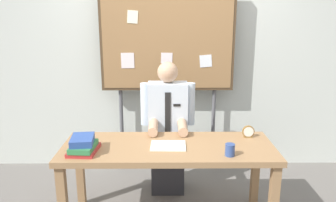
# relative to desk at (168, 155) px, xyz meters

# --- Properties ---
(back_wall) EXTENTS (6.40, 0.08, 2.70)m
(back_wall) POSITION_rel_desk_xyz_m (0.00, 1.27, 0.70)
(back_wall) COLOR silver
(back_wall) RESTS_ON ground_plane
(desk) EXTENTS (1.83, 0.68, 0.75)m
(desk) POSITION_rel_desk_xyz_m (0.00, 0.00, 0.00)
(desk) COLOR #9E754C
(desk) RESTS_ON ground_plane
(person) EXTENTS (0.55, 0.56, 1.39)m
(person) POSITION_rel_desk_xyz_m (0.00, 0.58, -0.01)
(person) COLOR #2D2D33
(person) RESTS_ON ground_plane
(bulletin_board) EXTENTS (1.50, 0.09, 2.20)m
(bulletin_board) POSITION_rel_desk_xyz_m (-0.00, 1.07, 0.92)
(bulletin_board) COLOR #4C3823
(bulletin_board) RESTS_ON ground_plane
(book_stack) EXTENTS (0.24, 0.30, 0.13)m
(book_stack) POSITION_rel_desk_xyz_m (-0.70, -0.14, 0.15)
(book_stack) COLOR #B22D2D
(book_stack) RESTS_ON desk
(open_notebook) EXTENTS (0.30, 0.23, 0.01)m
(open_notebook) POSITION_rel_desk_xyz_m (0.00, -0.02, 0.10)
(open_notebook) COLOR white
(open_notebook) RESTS_ON desk
(desk_clock) EXTENTS (0.11, 0.04, 0.11)m
(desk_clock) POSITION_rel_desk_xyz_m (0.74, 0.19, 0.14)
(desk_clock) COLOR olive
(desk_clock) RESTS_ON desk
(coffee_mug) EXTENTS (0.08, 0.08, 0.10)m
(coffee_mug) POSITION_rel_desk_xyz_m (0.49, -0.22, 0.14)
(coffee_mug) COLOR #334C8C
(coffee_mug) RESTS_ON desk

